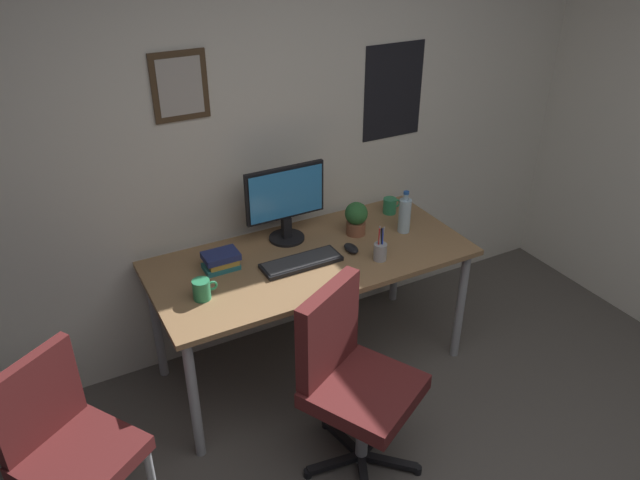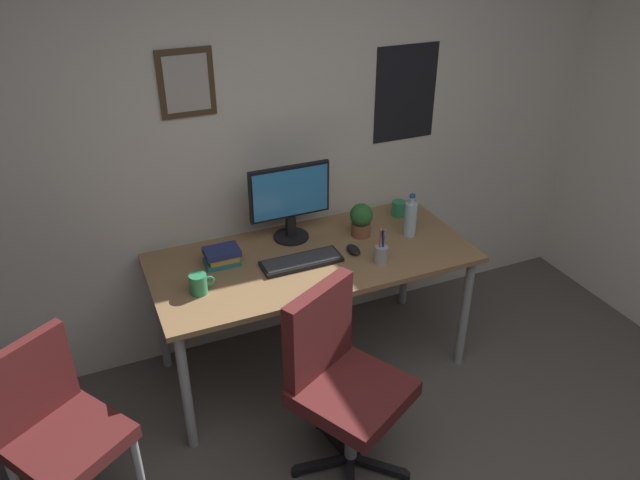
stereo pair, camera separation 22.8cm
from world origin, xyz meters
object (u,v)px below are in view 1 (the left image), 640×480
at_px(pen_cup, 380,251).
at_px(book_stack_left, 221,260).
at_px(computer_mouse, 351,248).
at_px(office_chair, 350,373).
at_px(side_chair, 66,441).
at_px(keyboard, 301,262).
at_px(water_bottle, 405,215).
at_px(coffee_mug_near, 202,289).
at_px(coffee_mug_far, 390,206).
at_px(potted_plant, 356,217).
at_px(monitor, 285,201).

bearing_deg(pen_cup, book_stack_left, 157.60).
relative_size(pen_cup, book_stack_left, 1.08).
bearing_deg(computer_mouse, office_chair, -120.67).
xyz_separation_m(side_chair, keyboard, (1.29, 0.41, 0.26)).
relative_size(water_bottle, coffee_mug_near, 2.04).
relative_size(office_chair, book_stack_left, 5.14).
height_order(water_bottle, coffee_mug_far, water_bottle).
bearing_deg(keyboard, potted_plant, 19.44).
xyz_separation_m(office_chair, book_stack_left, (-0.31, 0.80, 0.27)).
relative_size(office_chair, coffee_mug_far, 7.97).
bearing_deg(book_stack_left, coffee_mug_near, -128.75).
bearing_deg(keyboard, water_bottle, 3.62).
height_order(office_chair, keyboard, office_chair).
relative_size(office_chair, pen_cup, 4.75).
height_order(potted_plant, book_stack_left, potted_plant).
relative_size(coffee_mug_far, book_stack_left, 0.64).
xyz_separation_m(coffee_mug_far, book_stack_left, (-1.13, -0.11, -0.00)).
relative_size(coffee_mug_near, potted_plant, 0.64).
distance_m(pen_cup, book_stack_left, 0.84).
bearing_deg(book_stack_left, monitor, 15.37).
height_order(keyboard, coffee_mug_near, coffee_mug_near).
xyz_separation_m(side_chair, coffee_mug_far, (2.03, 0.69, 0.30)).
bearing_deg(coffee_mug_near, water_bottle, 4.47).
relative_size(side_chair, keyboard, 2.03).
distance_m(keyboard, computer_mouse, 0.30).
bearing_deg(office_chair, book_stack_left, 111.37).
distance_m(monitor, book_stack_left, 0.49).
bearing_deg(potted_plant, office_chair, -122.27).
bearing_deg(coffee_mug_near, side_chair, -154.06).
height_order(keyboard, coffee_mug_far, coffee_mug_far).
relative_size(coffee_mug_near, book_stack_left, 0.67).
bearing_deg(side_chair, pen_cup, 8.59).
xyz_separation_m(monitor, water_bottle, (0.63, -0.24, -0.13)).
height_order(coffee_mug_near, pen_cup, pen_cup).
relative_size(side_chair, coffee_mug_near, 7.07).
distance_m(computer_mouse, coffee_mug_near, 0.86).
height_order(pen_cup, book_stack_left, pen_cup).
bearing_deg(keyboard, coffee_mug_near, -174.48).
relative_size(water_bottle, pen_cup, 1.26).
relative_size(coffee_mug_near, pen_cup, 0.62).
bearing_deg(keyboard, coffee_mug_far, 20.43).
height_order(side_chair, book_stack_left, side_chair).
height_order(side_chair, computer_mouse, side_chair).
height_order(office_chair, book_stack_left, office_chair).
relative_size(monitor, keyboard, 1.07).
xyz_separation_m(keyboard, pen_cup, (0.39, -0.16, 0.04)).
height_order(coffee_mug_far, book_stack_left, coffee_mug_far).
bearing_deg(coffee_mug_far, water_bottle, -104.77).
xyz_separation_m(monitor, potted_plant, (0.37, -0.13, -0.13)).
distance_m(water_bottle, book_stack_left, 1.07).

